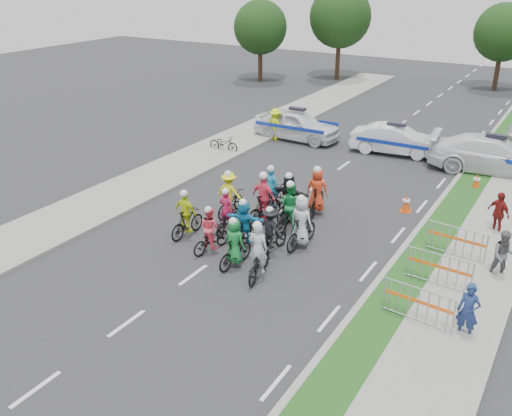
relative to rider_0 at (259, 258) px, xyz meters
The scene contains 35 objects.
ground 2.13m from the rider_0, 151.42° to the right, with size 90.00×90.00×0.00m, color #28282B.
curb_right 5.24m from the rider_0, 50.56° to the left, with size 0.20×60.00×0.12m, color gray.
grass_strip 5.71m from the rider_0, 45.10° to the left, with size 1.20×60.00×0.11m, color #1A4E19.
sidewalk_right 7.09m from the rider_0, 34.71° to the left, with size 2.40×60.00×0.13m, color gray.
sidewalk_left 9.23m from the rider_0, 154.09° to the left, with size 3.00×60.00×0.13m, color gray.
rider_0 is the anchor object (origin of this frame).
rider_1 0.99m from the rider_0, 169.83° to the left, with size 0.76×1.68×1.73m.
rider_2 2.33m from the rider_0, 164.20° to the left, with size 0.84×1.70×1.66m.
rider_3 3.77m from the rider_0, 162.64° to the left, with size 0.92×1.73×1.79m.
rider_4 1.66m from the rider_0, 106.87° to the left, with size 1.00×1.72×1.69m.
rider_5 2.12m from the rider_0, 133.81° to the left, with size 1.46×1.73×1.77m.
rider_6 3.34m from the rider_0, 140.18° to the left, with size 0.76×1.74×1.72m.
rider_7 2.46m from the rider_0, 84.69° to the left, with size 0.85×1.88×1.94m.
rider_8 3.50m from the rider_0, 101.43° to the left, with size 0.92×1.97×1.94m.
rider_9 3.92m from the rider_0, 117.53° to the left, with size 1.09×2.02×2.05m.
rider_10 4.81m from the rider_0, 133.83° to the left, with size 1.04×1.81×1.82m.
rider_11 4.43m from the rider_0, 105.65° to the left, with size 1.52×1.82×1.89m.
rider_12 5.17m from the rider_0, 114.98° to the left, with size 0.71×1.85×1.87m.
rider_13 5.27m from the rider_0, 95.53° to the left, with size 0.90×1.93×1.97m.
police_car_0 14.94m from the rider_0, 112.52° to the left, with size 1.90×4.73×1.61m, color white.
police_car_1 14.09m from the rider_0, 91.38° to the left, with size 1.52×4.37×1.44m, color white.
police_car_2 14.36m from the rider_0, 72.13° to the left, with size 2.31×5.68×1.65m, color white.
spectator_0 6.16m from the rider_0, ahead, with size 0.57×0.37×1.57m, color navy.
spectator_1 7.41m from the rider_0, 29.77° to the left, with size 0.77×0.60×1.59m, color #5A595E.
spectator_2 9.01m from the rider_0, 50.53° to the left, with size 0.93×0.39×1.58m, color maroon.
marshal_hiviz 14.70m from the rider_0, 116.98° to the left, with size 1.11×0.64×1.72m, color #DBF90D.
barrier_0 4.91m from the rider_0, ahead, with size 2.00×0.50×1.12m, color #A5A8AD, non-canonical shape.
barrier_1 5.36m from the rider_0, 23.58° to the left, with size 2.00×0.50×1.12m, color #A5A8AD, non-canonical shape.
barrier_2 6.52m from the rider_0, 41.14° to the left, with size 2.00×0.50×1.12m, color #A5A8AD, non-canonical shape.
cone_0 7.62m from the rider_0, 71.78° to the left, with size 0.40×0.40×0.70m.
cone_1 11.88m from the rider_0, 69.07° to the left, with size 0.40×0.40×0.70m.
parked_bike 12.71m from the rider_0, 128.60° to the left, with size 0.57×1.64×0.86m, color black.
tree_0 31.50m from the rider_0, 120.29° to the left, with size 4.20×4.20×6.30m.
tree_3 33.12m from the rider_0, 109.17° to the left, with size 4.90×4.90×7.35m.
tree_4 33.24m from the rider_0, 87.90° to the left, with size 4.20×4.20×6.30m.
Camera 1 is at (9.56, -12.24, 8.96)m, focal length 40.00 mm.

